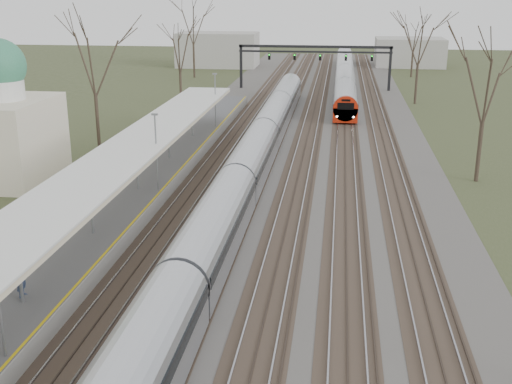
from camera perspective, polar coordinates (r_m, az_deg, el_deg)
track_bed at (r=61.38m, az=3.95°, el=4.93°), size 24.00×160.00×0.22m
platform at (r=46.08m, az=-9.09°, el=0.95°), size 3.50×69.00×1.00m
canopy at (r=41.03m, az=-11.07°, el=3.73°), size 4.10×50.00×3.11m
signal_gantry at (r=90.24m, az=5.27°, el=12.12°), size 21.00×0.59×6.08m
tree_west_far at (r=56.98m, az=-14.32°, el=11.55°), size 5.50×5.50×11.33m
tree_east_far at (r=48.28m, az=19.81°, el=9.16°), size 5.00×5.00×10.30m
train_near at (r=47.76m, az=-0.40°, el=3.00°), size 2.62×75.21×3.05m
train_far at (r=96.33m, az=7.90°, el=10.33°), size 2.62×60.21×3.05m
passenger at (r=29.14m, az=-20.17°, el=-7.04°), size 0.56×0.76×1.91m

